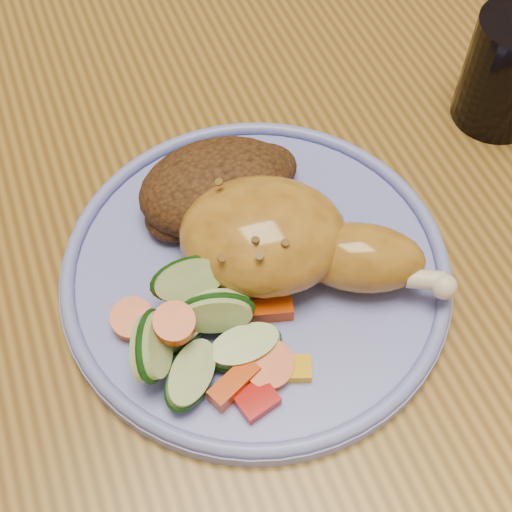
# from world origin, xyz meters

# --- Properties ---
(ground) EXTENTS (4.00, 4.00, 0.00)m
(ground) POSITION_xyz_m (0.00, 0.00, 0.00)
(ground) COLOR brown
(ground) RESTS_ON ground
(dining_table) EXTENTS (0.90, 1.40, 0.75)m
(dining_table) POSITION_xyz_m (0.00, 0.00, 0.67)
(dining_table) COLOR brown
(dining_table) RESTS_ON ground
(plate) EXTENTS (0.27, 0.27, 0.01)m
(plate) POSITION_xyz_m (-0.02, -0.08, 0.76)
(plate) COLOR #6C74C5
(plate) RESTS_ON dining_table
(plate_rim) EXTENTS (0.27, 0.27, 0.01)m
(plate_rim) POSITION_xyz_m (-0.02, -0.08, 0.77)
(plate_rim) COLOR #6C74C5
(plate_rim) RESTS_ON plate
(chicken_leg) EXTENTS (0.18, 0.15, 0.06)m
(chicken_leg) POSITION_xyz_m (-0.00, -0.08, 0.79)
(chicken_leg) COLOR #AF7724
(chicken_leg) RESTS_ON plate
(rice_pilaf) EXTENTS (0.12, 0.08, 0.05)m
(rice_pilaf) POSITION_xyz_m (-0.03, -0.01, 0.78)
(rice_pilaf) COLOR #422510
(rice_pilaf) RESTS_ON plate
(vegetable_pile) EXTENTS (0.12, 0.12, 0.06)m
(vegetable_pile) POSITION_xyz_m (-0.08, -0.12, 0.78)
(vegetable_pile) COLOR #A50A05
(vegetable_pile) RESTS_ON plate
(drinking_glass) EXTENTS (0.07, 0.07, 0.09)m
(drinking_glass) POSITION_xyz_m (0.22, 0.00, 0.80)
(drinking_glass) COLOR black
(drinking_glass) RESTS_ON dining_table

